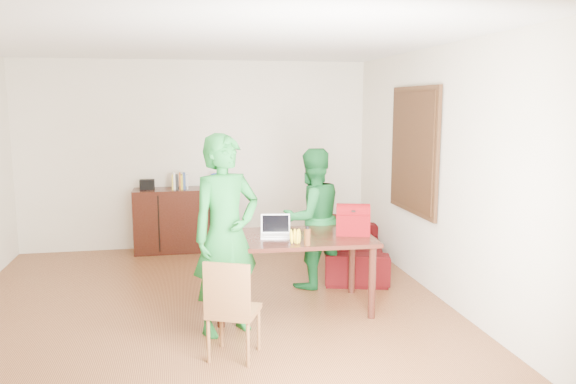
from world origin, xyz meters
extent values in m
cube|color=#471F11|center=(0.00, 0.00, -0.05)|extent=(5.00, 5.50, 0.10)
cube|color=white|center=(0.00, 0.00, 2.75)|extent=(5.00, 5.50, 0.10)
cube|color=beige|center=(0.00, 2.80, 1.35)|extent=(5.00, 0.10, 2.70)
cube|color=beige|center=(0.00, -2.80, 1.35)|extent=(5.00, 0.10, 2.70)
cube|color=beige|center=(2.55, 0.00, 1.35)|extent=(0.10, 5.50, 2.70)
cube|color=#3F2614|center=(2.46, 0.70, 1.55)|extent=(0.04, 1.28, 1.48)
cube|color=#4C2E16|center=(2.43, 0.70, 1.55)|extent=(0.01, 1.18, 1.36)
cube|color=black|center=(-0.20, 2.51, 0.45)|extent=(1.40, 0.45, 0.90)
cube|color=black|center=(-0.70, 2.51, 0.97)|extent=(0.20, 0.14, 0.14)
cube|color=silver|center=(0.25, 2.51, 0.97)|extent=(0.24, 0.22, 0.14)
ellipsoid|color=#1A37AE|center=(0.25, 2.51, 1.08)|extent=(0.14, 0.14, 0.07)
cube|color=black|center=(0.86, -0.03, 0.75)|extent=(1.67, 0.98, 0.04)
cylinder|color=black|center=(0.11, -0.38, 0.36)|extent=(0.07, 0.07, 0.73)
cylinder|color=black|center=(1.58, -0.44, 0.36)|extent=(0.07, 0.07, 0.73)
cylinder|color=black|center=(0.14, 0.37, 0.36)|extent=(0.07, 0.07, 0.73)
cylinder|color=black|center=(1.61, 0.32, 0.36)|extent=(0.07, 0.07, 0.73)
cube|color=brown|center=(0.17, -1.04, 0.40)|extent=(0.50, 0.49, 0.04)
cube|color=brown|center=(0.11, -1.19, 0.63)|extent=(0.37, 0.18, 0.44)
imported|color=#166524|center=(0.16, -0.49, 0.92)|extent=(0.79, 0.68, 1.83)
imported|color=#145B24|center=(1.23, 0.64, 0.80)|extent=(0.93, 0.82, 1.60)
cube|color=white|center=(0.69, -0.05, 0.77)|extent=(0.33, 0.25, 0.02)
cube|color=black|center=(0.69, -0.05, 0.88)|extent=(0.31, 0.12, 0.19)
cylinder|color=#522B12|center=(0.93, -0.43, 0.86)|extent=(0.07, 0.07, 0.18)
cube|color=#670609|center=(1.49, -0.08, 0.89)|extent=(0.38, 0.28, 0.25)
imported|color=#3F0809|center=(1.95, 1.31, 0.28)|extent=(1.20, 2.02, 0.55)
camera|label=1|loc=(-0.21, -5.47, 2.10)|focal=35.00mm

